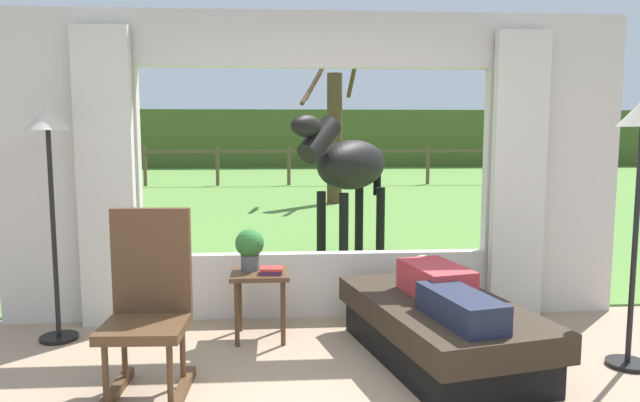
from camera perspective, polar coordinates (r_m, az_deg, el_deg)
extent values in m
cube|color=beige|center=(5.29, -22.88, 2.83)|extent=(1.15, 0.12, 2.55)
cube|color=beige|center=(5.53, 21.09, 3.06)|extent=(1.15, 0.12, 2.55)
cube|color=beige|center=(5.18, -0.37, -7.93)|extent=(2.90, 0.12, 0.55)
cube|color=beige|center=(5.06, -0.39, 15.13)|extent=(2.90, 0.12, 0.45)
cube|color=beige|center=(5.06, -19.75, 1.96)|extent=(0.44, 0.10, 2.40)
cube|color=beige|center=(5.27, 18.40, 2.19)|extent=(0.44, 0.10, 2.40)
cube|color=#568438|center=(15.98, -2.91, 1.16)|extent=(36.00, 21.68, 0.02)
cube|color=#495B27|center=(25.74, -3.39, 5.98)|extent=(36.00, 2.00, 2.40)
cube|color=black|center=(4.35, 11.35, -13.15)|extent=(1.16, 1.71, 0.24)
cube|color=#2D2319|center=(4.28, 11.42, -10.51)|extent=(1.26, 1.86, 0.18)
cube|color=#B23338|center=(4.36, 10.97, -7.43)|extent=(0.47, 0.66, 0.22)
cube|color=#1E2338|center=(3.82, 13.26, -9.84)|extent=(0.42, 0.73, 0.18)
sphere|color=tan|center=(4.72, 9.76, -6.31)|extent=(0.20, 0.20, 0.20)
cube|color=#4C331E|center=(3.73, -16.37, -11.48)|extent=(0.50, 0.50, 0.06)
cube|color=#4C331E|center=(3.84, -15.76, -5.69)|extent=(0.48, 0.08, 0.68)
cube|color=#4C331E|center=(3.93, -19.11, -17.02)|extent=(0.09, 0.68, 0.06)
cube|color=#4C331E|center=(3.84, -13.12, -17.43)|extent=(0.09, 0.68, 0.06)
cylinder|color=#4C331E|center=(3.69, -19.79, -15.22)|extent=(0.04, 0.04, 0.38)
cylinder|color=#4C331E|center=(3.60, -14.12, -15.59)|extent=(0.04, 0.04, 0.38)
cylinder|color=#4C331E|center=(4.01, -18.17, -13.34)|extent=(0.04, 0.04, 0.38)
cylinder|color=#4C331E|center=(3.93, -12.98, -13.62)|extent=(0.04, 0.04, 0.38)
cube|color=#4C331E|center=(4.60, -5.72, -6.92)|extent=(0.44, 0.44, 0.03)
cylinder|color=#4C331E|center=(4.51, -7.94, -10.65)|extent=(0.04, 0.04, 0.49)
cylinder|color=#4C331E|center=(4.50, -3.54, -10.64)|extent=(0.04, 0.04, 0.49)
cylinder|color=#4C331E|center=(4.84, -7.67, -9.44)|extent=(0.04, 0.04, 0.49)
cylinder|color=#4C331E|center=(4.83, -3.58, -9.42)|extent=(0.04, 0.04, 0.49)
cylinder|color=#4C5156|center=(4.64, -6.71, -5.85)|extent=(0.14, 0.14, 0.12)
sphere|color=#2D6B2D|center=(4.61, -6.73, -4.03)|extent=(0.22, 0.22, 0.22)
cube|color=#59336B|center=(4.53, -4.63, -6.75)|extent=(0.16, 0.12, 0.03)
cube|color=#B22D28|center=(4.52, -4.62, -6.46)|extent=(0.18, 0.14, 0.02)
cylinder|color=black|center=(5.09, -23.63, -11.85)|extent=(0.28, 0.28, 0.03)
cylinder|color=black|center=(4.90, -24.07, -3.15)|extent=(0.04, 0.04, 1.59)
cone|color=beige|center=(4.84, -24.58, 7.25)|extent=(0.32, 0.32, 0.18)
cylinder|color=black|center=(4.69, 27.26, -13.63)|extent=(0.28, 0.28, 0.03)
cylinder|color=black|center=(4.49, 27.82, -4.08)|extent=(0.04, 0.04, 1.61)
ellipsoid|color=black|center=(7.25, 3.09, 3.48)|extent=(1.23, 1.31, 0.60)
cylinder|color=black|center=(6.68, -0.07, 5.88)|extent=(0.58, 0.63, 0.53)
ellipsoid|color=black|center=(6.49, -1.32, 7.16)|extent=(0.46, 0.50, 0.24)
cube|color=black|center=(6.75, 0.33, 6.13)|extent=(0.34, 0.38, 0.32)
cylinder|color=black|center=(7.77, 5.49, 2.58)|extent=(0.14, 0.14, 0.55)
cylinder|color=black|center=(6.90, 2.28, -2.75)|extent=(0.11, 0.11, 0.85)
cylinder|color=black|center=(7.08, 0.12, -2.50)|extent=(0.11, 0.11, 0.85)
cylinder|color=black|center=(7.61, 5.79, -1.88)|extent=(0.11, 0.11, 0.85)
cylinder|color=black|center=(7.77, 3.75, -1.68)|extent=(0.11, 0.11, 0.85)
cylinder|color=#4C3823|center=(12.73, 1.39, 5.94)|extent=(0.32, 0.32, 2.74)
cylinder|color=#47331E|center=(12.97, -0.38, 11.52)|extent=(0.60, 0.89, 0.93)
cylinder|color=#47331E|center=(12.90, -0.85, 10.71)|extent=(0.55, 1.29, 0.77)
cylinder|color=#47331E|center=(12.88, 3.18, 11.93)|extent=(0.20, 0.82, 0.92)
cylinder|color=brown|center=(17.86, -22.66, 3.04)|extent=(0.10, 0.10, 1.10)
cylinder|color=brown|center=(17.32, -16.36, 3.19)|extent=(0.10, 0.10, 1.10)
cylinder|color=brown|center=(17.01, -9.76, 3.31)|extent=(0.10, 0.10, 1.10)
cylinder|color=brown|center=(16.93, -3.00, 3.38)|extent=(0.10, 0.10, 1.10)
cylinder|color=brown|center=(17.09, 3.73, 3.41)|extent=(0.10, 0.10, 1.10)
cylinder|color=brown|center=(17.47, 10.26, 3.39)|extent=(0.10, 0.10, 1.10)
cylinder|color=brown|center=(18.07, 16.42, 3.33)|extent=(0.10, 0.10, 1.10)
cylinder|color=brown|center=(18.87, 22.13, 3.24)|extent=(0.10, 0.10, 1.10)
cube|color=brown|center=(16.91, -3.01, 4.74)|extent=(16.00, 0.06, 0.08)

